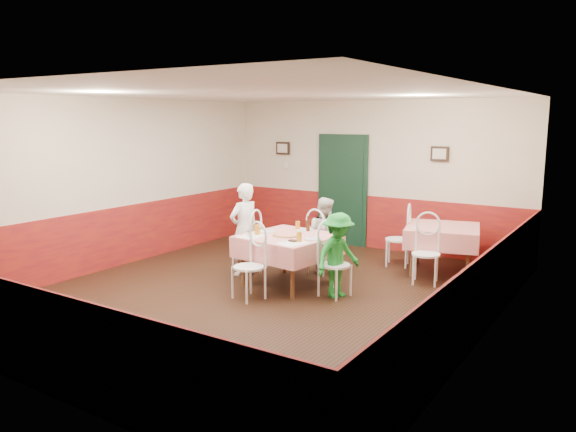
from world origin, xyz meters
The scene contains 39 objects.
floor centered at (0.00, 0.00, 0.00)m, with size 7.00×7.00×0.00m, color black.
ceiling centered at (0.00, 0.00, 2.80)m, with size 7.00×7.00×0.00m, color white.
back_wall centered at (0.00, 3.50, 1.40)m, with size 6.00×0.10×2.80m, color beige.
front_wall centered at (0.00, -3.50, 1.40)m, with size 6.00×0.10×2.80m, color beige.
left_wall centered at (-3.00, 0.00, 1.40)m, with size 0.10×7.00×2.80m, color beige.
right_wall centered at (3.00, 0.00, 1.40)m, with size 0.10×7.00×2.80m, color beige.
wainscot_back centered at (0.00, 3.48, 0.50)m, with size 6.00×0.03×1.00m, color maroon.
wainscot_front centered at (0.00, -3.48, 0.50)m, with size 6.00×0.03×1.00m, color maroon.
wainscot_left centered at (-2.98, 0.00, 0.50)m, with size 0.03×7.00×1.00m, color maroon.
wainscot_right centered at (2.98, 0.00, 0.50)m, with size 0.03×7.00×1.00m, color maroon.
door centered at (-0.60, 3.45, 1.05)m, with size 0.96×0.06×2.10m, color black.
picture_left centered at (-2.00, 3.45, 1.85)m, with size 0.32×0.03×0.26m, color black.
picture_right centered at (1.30, 3.45, 1.85)m, with size 0.32×0.03×0.26m, color black.
thermostat centered at (-1.90, 3.45, 1.50)m, with size 0.10×0.03×0.10m, color white.
main_table centered at (0.02, 0.54, 0.38)m, with size 1.22×1.22×0.77m, color red.
second_table centered at (1.72, 2.49, 0.38)m, with size 1.12×1.12×0.77m, color red.
chair_left centered at (-0.82, 0.63, 0.45)m, with size 0.42×0.42×0.90m, color white, non-canonical shape.
chair_right centered at (0.87, 0.44, 0.45)m, with size 0.42×0.42×0.90m, color white, non-canonical shape.
chair_far centered at (0.12, 1.38, 0.45)m, with size 0.42×0.42×0.90m, color white, non-canonical shape.
chair_near centered at (-0.07, -0.31, 0.45)m, with size 0.42×0.42×0.90m, color white, non-canonical shape.
chair_second_a centered at (0.97, 2.49, 0.45)m, with size 0.42×0.42×0.90m, color white, non-canonical shape.
chair_second_b centered at (1.72, 1.74, 0.45)m, with size 0.42×0.42×0.90m, color white, non-canonical shape.
pizza centered at (0.03, 0.51, 0.77)m, with size 0.41×0.41×0.03m, color #B74723.
plate_left centered at (-0.38, 0.56, 0.77)m, with size 0.25×0.25×0.01m, color white.
plate_right centered at (0.47, 0.50, 0.77)m, with size 0.25×0.25×0.01m, color white.
plate_far centered at (0.06, 0.94, 0.77)m, with size 0.25×0.25×0.01m, color white.
glass_a centered at (-0.39, 0.33, 0.83)m, with size 0.08×0.08×0.15m, color #BF7219.
glass_b centered at (0.39, 0.26, 0.83)m, with size 0.07×0.07×0.14m, color #BF7219.
glass_c centered at (-0.08, 0.97, 0.83)m, with size 0.07×0.07×0.13m, color #BF7219.
beer_bottle centered at (0.14, 0.91, 0.87)m, with size 0.06×0.06×0.22m, color #381C0A.
shaker_a centered at (-0.42, 0.14, 0.81)m, with size 0.04×0.04×0.09m, color silver.
shaker_b centered at (-0.38, 0.14, 0.81)m, with size 0.04×0.04×0.09m, color silver.
shaker_c centered at (-0.47, 0.25, 0.81)m, with size 0.04×0.04×0.09m, color #B23319.
menu_left centered at (-0.40, 0.21, 0.76)m, with size 0.30×0.40×0.00m, color white.
menu_right centered at (0.37, 0.13, 0.76)m, with size 0.30×0.40×0.00m, color white.
wallet centered at (0.31, 0.22, 0.77)m, with size 0.11×0.09×0.02m, color black.
diner_left centered at (-0.87, 0.64, 0.73)m, with size 0.54×0.35×1.47m, color gray.
diner_far centered at (0.13, 1.43, 0.61)m, with size 0.60×0.47×1.23m, color gray.
diner_right centered at (0.92, 0.43, 0.60)m, with size 0.77×0.44×1.19m, color gray.
Camera 1 is at (4.45, -6.26, 2.48)m, focal length 35.00 mm.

